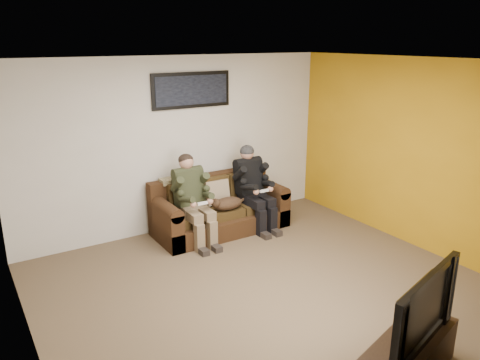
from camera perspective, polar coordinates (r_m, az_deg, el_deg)
floor at (r=5.70m, az=2.94°, el=-12.87°), size 5.00×5.00×0.00m
ceiling at (r=4.95m, az=3.40°, el=14.24°), size 5.00×5.00×0.00m
wall_back at (r=7.07m, az=-7.44°, el=4.28°), size 5.00×0.00×5.00m
wall_front at (r=3.71m, az=23.89°, el=-8.98°), size 5.00×0.00×5.00m
wall_left at (r=4.33m, az=-25.17°, el=-5.47°), size 0.00×4.50×4.50m
wall_right at (r=6.89m, az=20.43°, el=3.01°), size 0.00×4.50×4.50m
accent_wall_right at (r=6.88m, az=20.38°, el=3.00°), size 0.00×4.50×4.50m
sofa at (r=7.17m, az=-2.65°, el=-3.67°), size 2.01×0.87×0.82m
throw_pillow at (r=7.11m, az=-2.83°, el=-1.51°), size 0.38×0.18×0.38m
throw_blanket at (r=6.96m, az=-8.08°, el=-0.02°), size 0.41×0.20×0.07m
person_left at (r=6.67m, az=-5.84°, el=-1.80°), size 0.51×0.87×1.26m
person_right at (r=7.16m, az=1.55°, el=-0.37°), size 0.51×0.86×1.27m
cat at (r=6.88m, az=-1.63°, el=-2.87°), size 0.66×0.26×0.24m
framed_poster at (r=7.01m, az=-5.93°, el=10.85°), size 1.25×0.05×0.52m
television at (r=4.18m, az=20.21°, el=-14.33°), size 1.15×0.45×0.66m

